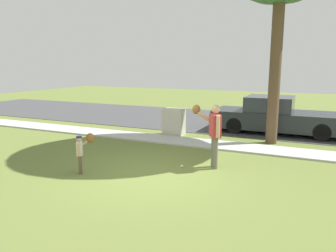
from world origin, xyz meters
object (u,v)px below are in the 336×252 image
object	(u,v)px
person_child	(83,148)
parked_pickup_dark	(277,117)
baseball	(182,166)
utility_cabinet	(174,122)
person_adult	(213,129)

from	to	relation	value
person_child	parked_pickup_dark	size ratio (longest dim) A/B	0.20
baseball	utility_cabinet	distance (m)	4.21
person_child	parked_pickup_dark	world-z (taller)	parked_pickup_dark
baseball	utility_cabinet	bearing A→B (deg)	116.66
utility_cabinet	parked_pickup_dark	bearing A→B (deg)	30.16
utility_cabinet	person_child	bearing A→B (deg)	-93.04
utility_cabinet	parked_pickup_dark	xyz separation A→B (m)	(3.66, 2.13, 0.14)
person_child	baseball	bearing A→B (deg)	1.98
person_child	utility_cabinet	world-z (taller)	utility_cabinet
baseball	person_adult	bearing A→B (deg)	24.82
person_child	person_adult	bearing A→B (deg)	-0.37
person_adult	parked_pickup_dark	xyz separation A→B (m)	(1.03, 5.51, -0.39)
person_child	baseball	xyz separation A→B (m)	(2.15, 1.48, -0.64)
person_adult	baseball	size ratio (longest dim) A/B	23.38
person_adult	utility_cabinet	world-z (taller)	person_adult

